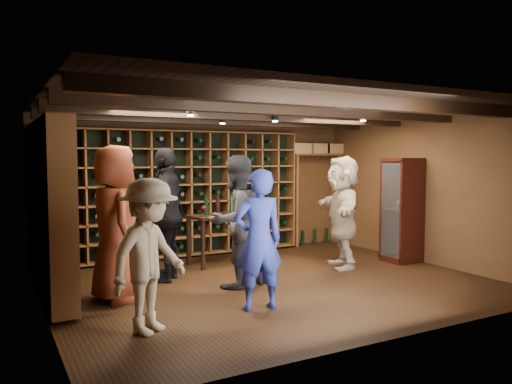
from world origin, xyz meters
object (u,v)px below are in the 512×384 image
man_blue_shirt (259,240)px  tasting_table (222,220)px  guest_khaki (149,256)px  display_cabinet (402,212)px  man_grey_suit (236,221)px  guest_woman_black (167,214)px  guest_red_floral (115,223)px  guest_beige (343,212)px

man_blue_shirt → tasting_table: man_blue_shirt is taller
guest_khaki → display_cabinet: bearing=-16.7°
display_cabinet → tasting_table: display_cabinet is taller
man_grey_suit → tasting_table: man_grey_suit is taller
guest_woman_black → guest_khaki: size_ratio=1.22×
guest_red_floral → tasting_table: (2.06, 1.35, -0.23)m
guest_red_floral → guest_woman_black: 1.13m
man_grey_suit → tasting_table: bearing=-122.9°
man_grey_suit → guest_khaki: (-1.58, -1.22, -0.12)m
man_blue_shirt → guest_woman_black: bearing=-67.9°
man_grey_suit → guest_red_floral: size_ratio=0.94×
display_cabinet → man_blue_shirt: display_cabinet is taller
guest_red_floral → man_grey_suit: bearing=-93.7°
guest_khaki → tasting_table: (2.03, 2.67, -0.05)m
guest_woman_black → guest_beige: 2.84m
guest_beige → tasting_table: bearing=-101.2°
man_grey_suit → guest_red_floral: (-1.62, 0.11, 0.06)m
guest_red_floral → guest_woman_black: size_ratio=1.01×
display_cabinet → man_grey_suit: (-3.24, -0.15, 0.05)m
guest_woman_black → guest_khaki: bearing=13.4°
guest_red_floral → tasting_table: guest_red_floral is taller
man_grey_suit → guest_khaki: bearing=21.6°
guest_beige → tasting_table: guest_beige is taller
guest_khaki → tasting_table: 3.35m
man_blue_shirt → guest_red_floral: guest_red_floral is taller
display_cabinet → guest_woman_black: bearing=170.7°
guest_khaki → guest_beige: 3.95m
man_grey_suit → tasting_table: size_ratio=1.54×
man_grey_suit → tasting_table: 1.53m
man_blue_shirt → tasting_table: bearing=-97.6°
guest_woman_black → tasting_table: size_ratio=1.64×
man_blue_shirt → tasting_table: 2.61m
guest_woman_black → tasting_table: 1.36m
display_cabinet → man_grey_suit: size_ratio=0.96×
guest_woman_black → guest_red_floral: bearing=-16.0°
guest_beige → guest_woman_black: bearing=-75.8°
guest_khaki → guest_beige: (3.65, 1.50, 0.12)m
display_cabinet → tasting_table: size_ratio=1.48×
display_cabinet → guest_red_floral: (-4.86, -0.04, 0.12)m
man_blue_shirt → tasting_table: (0.68, 2.52, -0.09)m
man_blue_shirt → guest_red_floral: bearing=-32.9°
guest_khaki → guest_beige: size_ratio=0.87×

